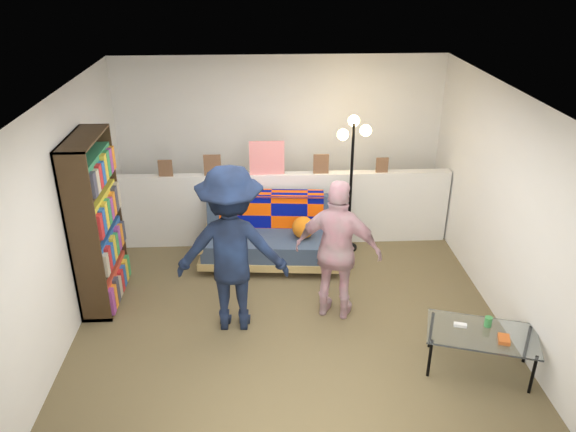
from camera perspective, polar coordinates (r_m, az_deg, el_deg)
The scene contains 10 objects.
ground at distance 6.21m, azimuth 0.19°, elevation -10.39°, with size 5.00×5.00×0.00m, color brown.
room_shell at distance 5.85m, azimuth -0.04°, elevation 5.81°, with size 4.60×5.05×2.45m.
half_wall_ledge at distance 7.52m, azimuth -0.55°, elevation 0.78°, with size 4.45×0.15×1.00m, color silver.
ledge_decor at distance 7.24m, azimuth -2.37°, elevation 5.55°, with size 2.97×0.02×0.45m.
futon_sofa at distance 7.11m, azimuth -1.66°, elevation -2.14°, with size 1.80×0.98×0.75m.
bookshelf at distance 6.45m, azimuth -18.87°, elevation -1.16°, with size 0.32×0.96×1.93m.
coffee_table at distance 5.63m, azimuth 19.17°, elevation -11.37°, with size 1.12×0.82×0.52m.
floor_lamp at distance 7.12m, azimuth 6.57°, elevation 5.89°, with size 0.41×0.32×1.80m.
person_left at distance 5.70m, azimuth -5.74°, elevation -3.43°, with size 1.16×0.66×1.79m, color black.
person_right at distance 5.90m, azimuth 5.11°, elevation -3.57°, with size 0.92×0.38×1.57m, color pink.
Camera 1 is at (-0.28, -5.03, 3.63)m, focal length 35.00 mm.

